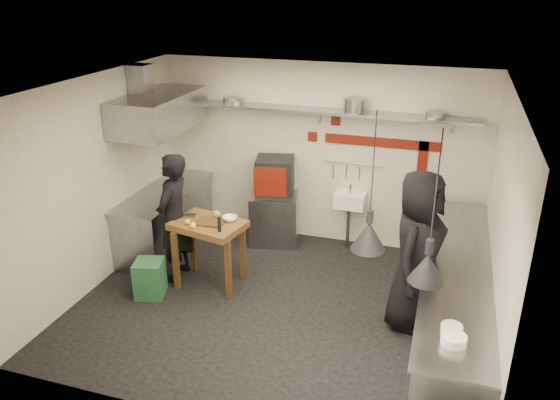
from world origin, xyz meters
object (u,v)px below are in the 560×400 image
(oven_stand, at_px, (274,218))
(prep_table, at_px, (210,253))
(green_bin, at_px, (150,278))
(chef_left, at_px, (174,218))
(combi_oven, at_px, (275,176))
(chef_right, at_px, (417,251))

(oven_stand, xyz_separation_m, prep_table, (-0.43, -1.51, 0.06))
(green_bin, height_order, chef_left, chef_left)
(oven_stand, height_order, combi_oven, combi_oven)
(green_bin, bearing_deg, prep_table, 39.99)
(oven_stand, height_order, chef_right, chef_right)
(prep_table, bearing_deg, chef_left, -171.84)
(combi_oven, xyz_separation_m, prep_table, (-0.43, -1.53, -0.63))
(combi_oven, height_order, prep_table, combi_oven)
(green_bin, relative_size, chef_left, 0.28)
(green_bin, xyz_separation_m, chef_left, (0.11, 0.56, 0.65))
(green_bin, distance_m, chef_right, 3.44)
(oven_stand, relative_size, chef_right, 0.41)
(prep_table, height_order, chef_right, chef_right)
(green_bin, height_order, chef_right, chef_right)
(prep_table, relative_size, chef_right, 0.47)
(chef_left, height_order, chef_right, chef_right)
(oven_stand, xyz_separation_m, chef_right, (2.28, -1.64, 0.58))
(oven_stand, height_order, prep_table, prep_table)
(chef_right, bearing_deg, oven_stand, 70.22)
(chef_left, bearing_deg, prep_table, 85.80)
(oven_stand, relative_size, green_bin, 1.60)
(oven_stand, relative_size, combi_oven, 1.38)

